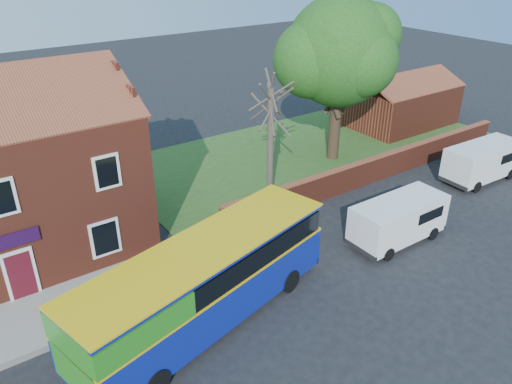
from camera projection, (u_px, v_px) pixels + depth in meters
ground at (274, 335)px, 18.46m from camera, size 120.00×120.00×0.00m
pavement at (38, 320)px, 19.05m from camera, size 18.00×3.50×0.12m
kerb at (50, 348)px, 17.77m from camera, size 18.00×0.15×0.14m
grass_strip at (312, 149)px, 34.56m from camera, size 26.00×12.00×0.04m
boundary_wall at (378, 168)px, 29.82m from camera, size 22.00×0.38×1.60m
outbuilding at (402, 104)px, 38.42m from camera, size 8.20×5.06×4.17m
bus at (199, 284)px, 18.08m from camera, size 11.28×5.34×3.33m
van_near at (398, 219)px, 23.64m from camera, size 4.91×2.08×2.15m
van_far at (483, 161)px, 29.69m from camera, size 5.14×2.27×2.22m
large_tree at (339, 54)px, 30.30m from camera, size 8.45×6.69×10.31m
bare_tree at (271, 138)px, 26.87m from camera, size 2.54×3.02×6.77m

